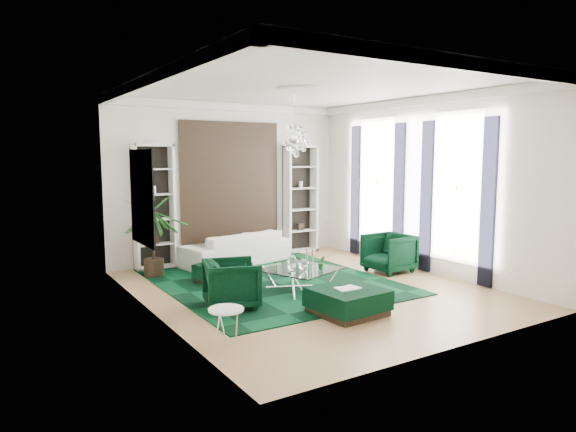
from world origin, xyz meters
TOP-DOWN VIEW (x-y plane):
  - floor at (0.00, 0.00)m, footprint 6.00×7.00m
  - ceiling at (0.00, 0.00)m, footprint 6.00×7.00m
  - wall_back at (0.00, 3.51)m, footprint 6.00×0.02m
  - wall_front at (0.00, -3.51)m, footprint 6.00×0.02m
  - wall_left at (-3.01, 0.00)m, footprint 0.02×7.00m
  - wall_right at (3.01, 0.00)m, footprint 0.02×7.00m
  - crown_molding at (0.00, 0.00)m, footprint 6.00×7.00m
  - ceiling_medallion at (0.00, 0.30)m, footprint 0.90×0.90m
  - tapestry at (0.00, 3.46)m, footprint 2.50×0.06m
  - shelving_left at (-1.95, 3.31)m, footprint 0.90×0.38m
  - shelving_right at (1.95, 3.31)m, footprint 0.90×0.38m
  - painting at (-2.97, 0.60)m, footprint 0.04×1.30m
  - window_near at (2.99, -0.90)m, footprint 0.03×1.10m
  - curtain_near_a at (2.96, -1.68)m, footprint 0.07×0.30m
  - curtain_near_b at (2.96, -0.12)m, footprint 0.07×0.30m
  - window_far at (2.99, 1.50)m, footprint 0.03×1.10m
  - curtain_far_a at (2.96, 0.72)m, footprint 0.07×0.30m
  - curtain_far_b at (2.96, 2.28)m, footprint 0.07×0.30m
  - rug at (-0.32, 0.92)m, footprint 4.20×5.00m
  - sofa at (-0.20, 2.77)m, footprint 2.76×1.53m
  - armchair_left at (-1.77, -0.28)m, footprint 1.09×1.07m
  - armchair_right at (2.29, 0.29)m, footprint 0.96×0.94m
  - coffee_table at (-0.21, 0.02)m, footprint 1.60×1.60m
  - ottoman_side at (-1.20, 1.36)m, footprint 1.15×1.15m
  - ottoman_front at (-0.35, -1.59)m, footprint 1.12×1.12m
  - book at (-0.35, -1.59)m, footprint 0.40×0.27m
  - side_table at (-2.55, -1.72)m, footprint 0.56×0.56m
  - palm at (-2.21, 2.60)m, footprint 1.86×1.86m
  - chandelier at (0.01, 0.57)m, footprint 0.97×0.97m
  - table_plant at (0.10, -0.24)m, footprint 0.16×0.14m

SIDE VIEW (x-z plane):
  - floor at x=0.00m, z-range -0.02..0.00m
  - rug at x=-0.32m, z-range 0.00..0.02m
  - ottoman_side at x=-1.20m, z-range 0.00..0.39m
  - ottoman_front at x=-0.35m, z-range 0.00..0.42m
  - coffee_table at x=-0.21m, z-range 0.00..0.43m
  - side_table at x=-2.55m, z-range 0.00..0.47m
  - sofa at x=-0.20m, z-range 0.00..0.76m
  - armchair_left at x=-1.77m, z-range 0.00..0.81m
  - armchair_right at x=2.29m, z-range 0.00..0.84m
  - book at x=-0.35m, z-range 0.42..0.45m
  - table_plant at x=0.10m, z-range 0.43..0.68m
  - palm at x=-2.21m, z-range 0.00..2.26m
  - shelving_left at x=-1.95m, z-range 0.00..2.80m
  - shelving_right at x=1.95m, z-range 0.00..2.80m
  - curtain_near_a at x=2.96m, z-range 0.02..3.27m
  - curtain_near_b at x=2.96m, z-range 0.02..3.27m
  - curtain_far_a at x=2.96m, z-range 0.02..3.27m
  - curtain_far_b at x=2.96m, z-range 0.02..3.27m
  - painting at x=-2.97m, z-range 1.05..2.65m
  - wall_back at x=0.00m, z-range 0.00..3.80m
  - wall_front at x=0.00m, z-range 0.00..3.80m
  - wall_left at x=-3.01m, z-range 0.00..3.80m
  - wall_right at x=3.01m, z-range 0.00..3.80m
  - tapestry at x=0.00m, z-range 0.50..3.30m
  - window_near at x=2.99m, z-range 0.45..3.35m
  - window_far at x=2.99m, z-range 0.45..3.35m
  - chandelier at x=0.01m, z-range 2.52..3.18m
  - crown_molding at x=0.00m, z-range 3.61..3.79m
  - ceiling_medallion at x=0.00m, z-range 3.75..3.79m
  - ceiling at x=0.00m, z-range 3.80..3.82m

